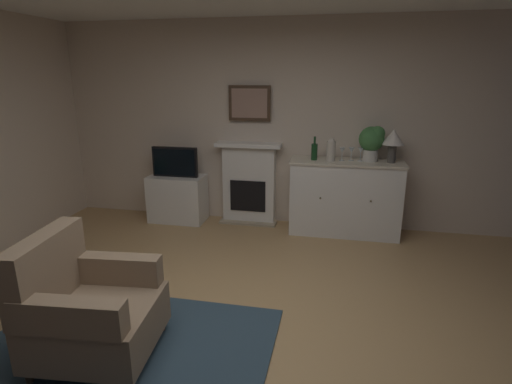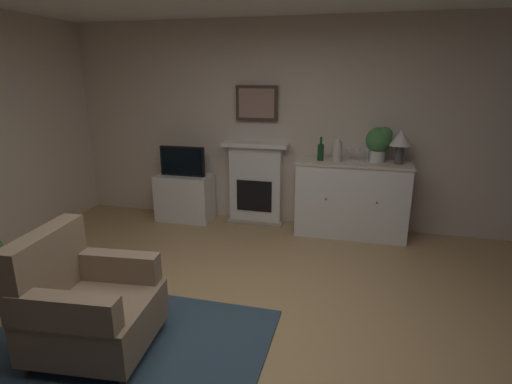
% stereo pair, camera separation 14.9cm
% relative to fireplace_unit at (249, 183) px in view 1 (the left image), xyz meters
% --- Properties ---
extents(ground_plane, '(6.22, 5.55, 0.10)m').
position_rel_fireplace_unit_xyz_m(ground_plane, '(0.48, -2.62, -0.60)').
color(ground_plane, tan).
rests_on(ground_plane, ground).
extents(wall_rear, '(6.22, 0.06, 2.65)m').
position_rel_fireplace_unit_xyz_m(wall_rear, '(0.48, 0.13, 0.78)').
color(wall_rear, beige).
rests_on(wall_rear, ground_plane).
extents(area_rug, '(2.14, 1.81, 0.02)m').
position_rel_fireplace_unit_xyz_m(area_rug, '(-0.30, -3.03, -0.54)').
color(area_rug, '#2D4251').
rests_on(area_rug, ground_plane).
extents(fireplace_unit, '(0.87, 0.30, 1.10)m').
position_rel_fireplace_unit_xyz_m(fireplace_unit, '(0.00, 0.00, 0.00)').
color(fireplace_unit, white).
rests_on(fireplace_unit, ground_plane).
extents(framed_picture, '(0.55, 0.04, 0.45)m').
position_rel_fireplace_unit_xyz_m(framed_picture, '(-0.00, 0.05, 1.05)').
color(framed_picture, '#473323').
extents(sideboard_cabinet, '(1.38, 0.49, 0.94)m').
position_rel_fireplace_unit_xyz_m(sideboard_cabinet, '(1.27, -0.18, -0.08)').
color(sideboard_cabinet, white).
rests_on(sideboard_cabinet, ground_plane).
extents(table_lamp, '(0.26, 0.26, 0.40)m').
position_rel_fireplace_unit_xyz_m(table_lamp, '(1.78, -0.18, 0.68)').
color(table_lamp, '#4C4742').
rests_on(table_lamp, sideboard_cabinet).
extents(wine_bottle, '(0.08, 0.08, 0.29)m').
position_rel_fireplace_unit_xyz_m(wine_bottle, '(0.87, -0.19, 0.50)').
color(wine_bottle, '#193F1E').
rests_on(wine_bottle, sideboard_cabinet).
extents(wine_glass_left, '(0.07, 0.07, 0.16)m').
position_rel_fireplace_unit_xyz_m(wine_glass_left, '(1.21, -0.18, 0.52)').
color(wine_glass_left, silver).
rests_on(wine_glass_left, sideboard_cabinet).
extents(wine_glass_center, '(0.07, 0.07, 0.16)m').
position_rel_fireplace_unit_xyz_m(wine_glass_center, '(1.32, -0.16, 0.52)').
color(wine_glass_center, silver).
rests_on(wine_glass_center, sideboard_cabinet).
extents(wine_glass_right, '(0.07, 0.07, 0.16)m').
position_rel_fireplace_unit_xyz_m(wine_glass_right, '(1.43, -0.16, 0.52)').
color(wine_glass_right, silver).
rests_on(wine_glass_right, sideboard_cabinet).
extents(vase_decorative, '(0.11, 0.11, 0.28)m').
position_rel_fireplace_unit_xyz_m(vase_decorative, '(1.07, -0.23, 0.54)').
color(vase_decorative, beige).
rests_on(vase_decorative, sideboard_cabinet).
extents(tv_cabinet, '(0.75, 0.42, 0.64)m').
position_rel_fireplace_unit_xyz_m(tv_cabinet, '(-0.97, -0.16, -0.23)').
color(tv_cabinet, white).
rests_on(tv_cabinet, ground_plane).
extents(tv_set, '(0.62, 0.07, 0.40)m').
position_rel_fireplace_unit_xyz_m(tv_set, '(-0.98, -0.19, 0.29)').
color(tv_set, black).
rests_on(tv_set, tv_cabinet).
extents(potted_plant_small, '(0.30, 0.30, 0.43)m').
position_rel_fireplace_unit_xyz_m(potted_plant_small, '(1.55, -0.13, 0.65)').
color(potted_plant_small, beige).
rests_on(potted_plant_small, sideboard_cabinet).
extents(armchair, '(0.88, 0.85, 0.92)m').
position_rel_fireplace_unit_xyz_m(armchair, '(-0.50, -2.95, -0.17)').
color(armchair, '#8C7259').
rests_on(armchair, ground_plane).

